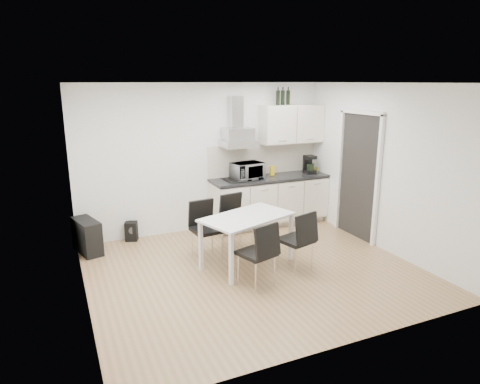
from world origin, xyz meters
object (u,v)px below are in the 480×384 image
object	(u,v)px
dining_table	(247,222)
guitar_amp	(87,236)
chair_far_right	(237,223)
chair_near_left	(256,254)
kitchenette	(271,181)
chair_near_right	(295,241)
floor_speaker	(131,231)
chair_far_left	(207,231)

from	to	relation	value
dining_table	guitar_amp	xyz separation A→B (m)	(-2.10, 1.44, -0.39)
chair_far_right	chair_near_left	xyz separation A→B (m)	(-0.28, -1.26, 0.00)
chair_far_right	guitar_amp	bearing A→B (deg)	-30.66
kitchenette	chair_near_left	distance (m)	2.58
kitchenette	chair_near_right	distance (m)	2.10
guitar_amp	floor_speaker	distance (m)	0.77
chair_near_left	floor_speaker	world-z (taller)	chair_near_left
chair_far_left	chair_far_right	bearing A→B (deg)	-170.78
chair_near_right	dining_table	bearing A→B (deg)	125.95
chair_far_right	chair_near_right	distance (m)	1.15
chair_far_left	guitar_amp	size ratio (longest dim) A/B	1.28
chair_near_left	chair_near_right	size ratio (longest dim) A/B	1.00
chair_far_left	floor_speaker	distance (m)	1.55
kitchenette	chair_near_right	size ratio (longest dim) A/B	2.86
guitar_amp	floor_speaker	xyz separation A→B (m)	(0.72, 0.25, -0.11)
kitchenette	guitar_amp	xyz separation A→B (m)	(-3.29, -0.08, -0.56)
chair_near_right	floor_speaker	world-z (taller)	chair_near_right
kitchenette	guitar_amp	distance (m)	3.33
kitchenette	chair_near_left	world-z (taller)	kitchenette
chair_far_left	floor_speaker	bearing A→B (deg)	-59.01
kitchenette	dining_table	world-z (taller)	kitchenette
chair_near_right	chair_far_left	bearing A→B (deg)	122.20
dining_table	guitar_amp	distance (m)	2.57
dining_table	guitar_amp	size ratio (longest dim) A/B	2.13
chair_far_right	chair_near_right	xyz separation A→B (m)	(0.43, -1.06, 0.00)
chair_near_right	floor_speaker	xyz separation A→B (m)	(-1.93, 2.12, -0.28)
chair_far_left	chair_far_right	size ratio (longest dim) A/B	1.00
chair_near_right	kitchenette	bearing A→B (deg)	56.16
chair_far_right	chair_near_left	bearing A→B (deg)	67.08
chair_far_right	guitar_amp	size ratio (longest dim) A/B	1.28
chair_far_right	chair_far_left	bearing A→B (deg)	4.81
chair_far_left	guitar_amp	xyz separation A→B (m)	(-1.64, 0.97, -0.17)
dining_table	floor_speaker	bearing A→B (deg)	109.86
kitchenette	chair_far_right	world-z (taller)	kitchenette
dining_table	chair_far_left	bearing A→B (deg)	114.69
chair_near_right	guitar_amp	size ratio (longest dim) A/B	1.28
guitar_amp	floor_speaker	bearing A→B (deg)	3.55
dining_table	chair_near_right	size ratio (longest dim) A/B	1.67
kitchenette	chair_near_left	xyz separation A→B (m)	(-1.35, -2.16, -0.39)
floor_speaker	chair_near_left	bearing A→B (deg)	-41.98
guitar_amp	floor_speaker	world-z (taller)	guitar_amp
dining_table	floor_speaker	distance (m)	2.23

